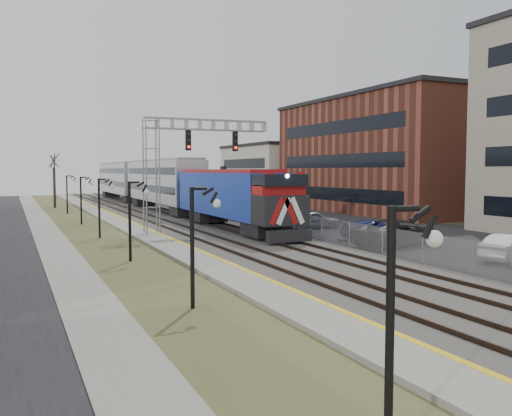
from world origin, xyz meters
TOP-DOWN VIEW (x-y plane):
  - ground at (0.00, 0.00)m, footprint 160.00×160.00m
  - sidewalk at (-7.00, 35.00)m, footprint 2.00×120.00m
  - grass_median at (-4.00, 35.00)m, footprint 4.00×120.00m
  - platform at (-1.00, 35.00)m, footprint 2.00×120.00m
  - ballast_bed at (4.00, 35.00)m, footprint 8.00×120.00m
  - parking_lot at (16.00, 35.00)m, footprint 16.00×120.00m
  - platform_edge at (-0.12, 35.00)m, footprint 0.24×120.00m
  - track_near at (2.00, 35.00)m, footprint 1.58×120.00m
  - track_far at (5.50, 35.00)m, footprint 1.58×120.00m
  - train at (5.50, 52.12)m, footprint 3.00×63.05m
  - signal_gantry at (1.22, 27.99)m, footprint 9.00×1.07m
  - lampposts at (-4.00, 18.29)m, footprint 0.14×62.14m
  - fence at (8.20, 35.00)m, footprint 0.04×120.00m
  - buildings_east at (30.00, 31.18)m, footprint 16.00×76.00m
  - car_lot_b at (13.24, 10.36)m, footprint 4.27×2.43m
  - car_lot_c at (11.65, 16.97)m, footprint 6.07×3.50m
  - car_lot_d at (12.04, 19.79)m, footprint 4.73×2.80m
  - car_lot_e at (12.15, 27.61)m, footprint 4.32×2.88m
  - car_lot_f at (10.86, 36.69)m, footprint 4.69×2.36m
  - car_lot_g at (12.96, 48.75)m, footprint 6.17×4.04m

SIDE VIEW (x-z plane):
  - ground at x=0.00m, z-range 0.00..0.00m
  - parking_lot at x=16.00m, z-range 0.00..0.04m
  - grass_median at x=-4.00m, z-range 0.00..0.06m
  - sidewalk at x=-7.00m, z-range 0.00..0.08m
  - ballast_bed at x=4.00m, z-range 0.00..0.20m
  - platform at x=-1.00m, z-range 0.00..0.24m
  - platform_edge at x=-0.12m, z-range 0.24..0.25m
  - track_near at x=2.00m, z-range 0.20..0.35m
  - track_far at x=5.50m, z-range 0.20..0.35m
  - car_lot_d at x=12.04m, z-range 0.00..1.29m
  - car_lot_b at x=13.24m, z-range 0.00..1.33m
  - car_lot_e at x=12.15m, z-range 0.00..1.37m
  - car_lot_f at x=10.86m, z-range 0.00..1.47m
  - car_lot_g at x=12.96m, z-range 0.00..1.58m
  - car_lot_c at x=11.65m, z-range 0.00..1.59m
  - fence at x=8.20m, z-range 0.00..1.60m
  - lampposts at x=-4.00m, z-range 0.00..4.00m
  - train at x=5.50m, z-range 0.22..5.55m
  - signal_gantry at x=1.22m, z-range 1.51..9.66m
  - buildings_east at x=30.00m, z-range -1.19..13.81m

